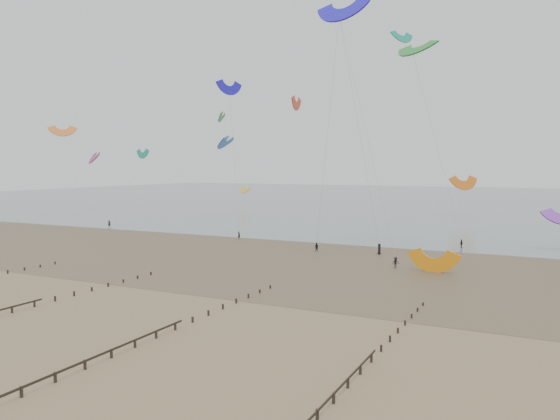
% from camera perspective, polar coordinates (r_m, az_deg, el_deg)
% --- Properties ---
extents(ground, '(500.00, 500.00, 0.00)m').
position_cam_1_polar(ground, '(57.80, -10.18, -10.06)').
color(ground, brown).
rests_on(ground, ground).
extents(sea_and_shore, '(500.00, 665.00, 0.03)m').
position_cam_1_polar(sea_and_shore, '(88.88, 1.00, -4.81)').
color(sea_and_shore, '#475654').
rests_on(sea_and_shore, ground).
extents(groynes, '(72.16, 50.16, 1.00)m').
position_cam_1_polar(groynes, '(41.60, -21.87, -15.54)').
color(groynes, black).
rests_on(groynes, ground).
extents(kitesurfer_lead, '(0.60, 0.43, 1.53)m').
position_cam_1_polar(kitesurfer_lead, '(109.39, -4.31, -2.64)').
color(kitesurfer_lead, black).
rests_on(kitesurfer_lead, ground).
extents(kitesurfers, '(113.41, 24.93, 1.79)m').
position_cam_1_polar(kitesurfers, '(94.36, 17.47, -3.96)').
color(kitesurfers, black).
rests_on(kitesurfers, ground).
extents(grounded_kite, '(6.59, 5.39, 3.36)m').
position_cam_1_polar(grounded_kite, '(78.35, 15.70, -6.27)').
color(grounded_kite, orange).
rests_on(grounded_kite, ground).
extents(kites_airborne, '(228.17, 113.51, 43.57)m').
position_cam_1_polar(kites_airborne, '(138.91, 10.57, 7.43)').
color(kites_airborne, '#2118E2').
rests_on(kites_airborne, ground).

